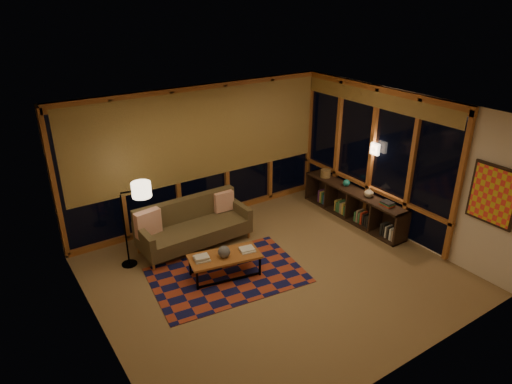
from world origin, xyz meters
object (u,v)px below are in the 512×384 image
sofa (194,225)px  bookshelf (353,204)px  floor_lamp (125,227)px  coffee_table (225,265)px

sofa → bookshelf: bearing=-15.4°
bookshelf → floor_lamp: bearing=169.0°
sofa → floor_lamp: size_ratio=1.37×
sofa → coffee_table: 1.16m
floor_lamp → bookshelf: bearing=-3.0°
coffee_table → floor_lamp: 1.77m
coffee_table → floor_lamp: floor_lamp is taller
sofa → coffee_table: (-0.03, -1.14, -0.22)m
floor_lamp → sofa: bearing=5.7°
sofa → coffee_table: bearing=-92.5°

